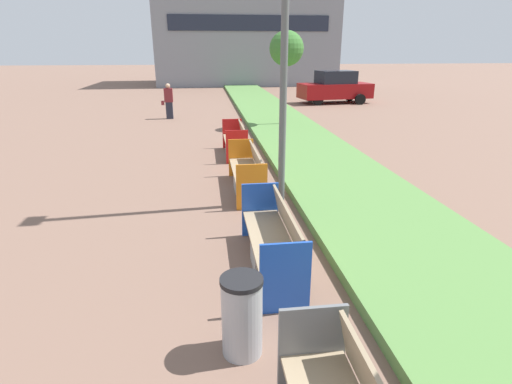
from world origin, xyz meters
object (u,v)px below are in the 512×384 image
Objects in this scene: bench_blue_frame at (273,244)px; bench_red_frame at (236,143)px; parked_car_distant at (335,87)px; bench_orange_frame at (248,175)px; sapling_tree_far at (286,49)px; pedestrian_walking at (169,101)px; litter_bin at (242,316)px.

bench_blue_frame is 6.70m from bench_red_frame.
bench_orange_frame is at bearing -121.77° from parked_car_distant.
bench_red_frame is 13.52m from parked_car_distant.
bench_red_frame is 5.50m from sapling_tree_far.
bench_red_frame is at bearing -119.30° from sapling_tree_far.
sapling_tree_far reaches higher than parked_car_distant.
bench_orange_frame is at bearing -76.46° from pedestrian_walking.
pedestrian_walking reaches higher than bench_orange_frame.
parked_car_distant is at bearing 58.91° from sapling_tree_far.
bench_orange_frame reaches higher than litter_bin.
bench_blue_frame is 11.45m from sapling_tree_far.
parked_car_distant is (7.46, 20.05, 0.46)m from litter_bin.
litter_bin is 15.62m from pedestrian_walking.
pedestrian_walking reaches higher than bench_blue_frame.
bench_red_frame is 1.23× the size of pedestrian_walking.
bench_red_frame is 0.44× the size of parked_car_distant.
parked_car_distant is at bearing 69.54° from bench_blue_frame.
parked_car_distant reaches higher than bench_orange_frame.
bench_blue_frame is at bearing -79.74° from pedestrian_walking.
pedestrian_walking is 0.36× the size of parked_car_distant.
bench_orange_frame is at bearing 83.13° from litter_bin.
bench_red_frame is (-0.00, 6.70, -0.01)m from bench_blue_frame.
sapling_tree_far is (2.34, 7.45, 2.67)m from bench_orange_frame.
bench_orange_frame is at bearing -89.91° from bench_red_frame.
bench_orange_frame is 16.42m from parked_car_distant.
bench_red_frame is at bearing -70.66° from pedestrian_walking.
litter_bin is 21.40m from parked_car_distant.
pedestrian_walking reaches higher than bench_red_frame.
pedestrian_walking is at bearing -161.19° from parked_car_distant.
bench_blue_frame and bench_red_frame have the same top height.
bench_orange_frame is 10.68m from pedestrian_walking.
sapling_tree_far is at bearing 60.70° from bench_red_frame.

